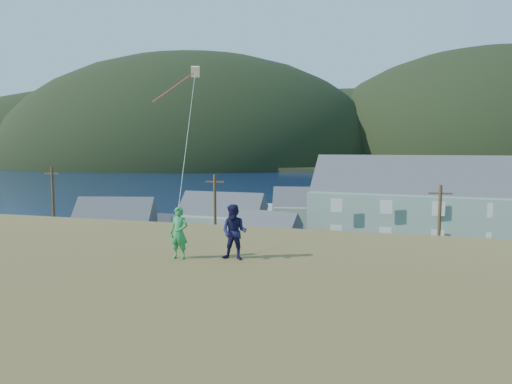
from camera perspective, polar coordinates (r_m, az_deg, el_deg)
ground at (r=35.82m, az=-0.00°, el=-12.18°), size 900.00×900.00×0.00m
grass_strip at (r=33.98m, az=-0.96°, el=-13.08°), size 110.00×8.00×0.10m
waterfront_lot at (r=51.82m, az=5.26°, el=-6.58°), size 72.00×36.00×0.12m
wharf at (r=75.15m, az=4.08°, el=-2.51°), size 26.00×14.00×0.90m
far_shore at (r=363.05m, az=14.66°, el=3.73°), size 900.00×320.00×2.00m
far_hills at (r=313.39m, az=20.94°, el=3.48°), size 760.00×265.00×143.00m
lodge at (r=53.95m, az=25.57°, el=-1.65°), size 35.44×13.37×12.17m
shed_teal at (r=52.04m, az=-17.33°, el=-4.02°), size 9.61×7.67×6.71m
shed_palegreen_near at (r=51.82m, az=-4.43°, el=-3.64°), size 10.01×6.58×7.08m
shed_white at (r=44.40m, az=0.56°, el=-5.73°), size 8.18×6.36×5.77m
shed_palegreen_far at (r=61.13m, az=6.96°, el=-2.29°), size 11.10×7.46×6.91m
utility_poles at (r=37.41m, az=-5.32°, el=-4.42°), size 32.92×0.24×9.10m
parked_cars at (r=57.43m, az=-4.36°, el=-4.60°), size 18.86×11.80×1.50m
kite_flyer_green at (r=15.36m, az=-9.60°, el=-5.07°), size 0.64×0.43×1.73m
kite_flyer_navy at (r=15.04m, az=-2.72°, el=-5.04°), size 0.90×0.70×1.83m
kite_rig at (r=25.01m, az=-8.00°, el=14.22°), size 2.35×4.97×11.64m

